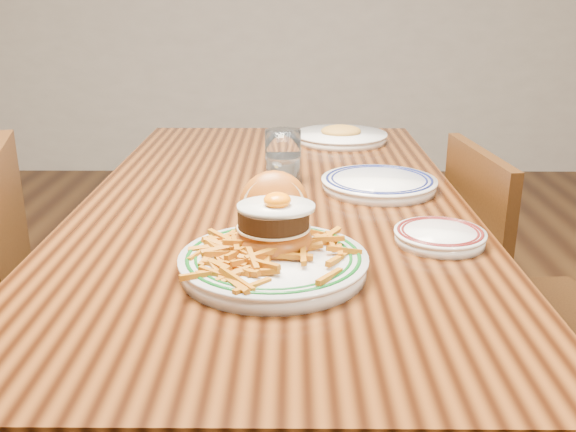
{
  "coord_description": "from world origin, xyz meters",
  "views": [
    {
      "loc": [
        0.04,
        -1.37,
        1.19
      ],
      "look_at": [
        0.03,
        -0.36,
        0.84
      ],
      "focal_mm": 40.0,
      "sensor_mm": 36.0,
      "label": 1
    }
  ],
  "objects_px": {
    "main_plate": "(274,245)",
    "side_plate": "(440,235)",
    "table": "(275,236)",
    "chair_right": "(510,302)"
  },
  "relations": [
    {
      "from": "main_plate",
      "to": "table",
      "type": "bearing_deg",
      "value": 90.6
    },
    {
      "from": "main_plate",
      "to": "side_plate",
      "type": "xyz_separation_m",
      "value": [
        0.3,
        0.12,
        -0.03
      ]
    },
    {
      "from": "table",
      "to": "main_plate",
      "type": "xyz_separation_m",
      "value": [
        0.01,
        -0.38,
        0.13
      ]
    },
    {
      "from": "main_plate",
      "to": "side_plate",
      "type": "distance_m",
      "value": 0.33
    },
    {
      "from": "main_plate",
      "to": "side_plate",
      "type": "bearing_deg",
      "value": 20.4
    },
    {
      "from": "table",
      "to": "chair_right",
      "type": "distance_m",
      "value": 0.63
    },
    {
      "from": "chair_right",
      "to": "main_plate",
      "type": "height_order",
      "value": "main_plate"
    },
    {
      "from": "table",
      "to": "main_plate",
      "type": "distance_m",
      "value": 0.4
    },
    {
      "from": "main_plate",
      "to": "chair_right",
      "type": "bearing_deg",
      "value": 38.2
    },
    {
      "from": "side_plate",
      "to": "chair_right",
      "type": "bearing_deg",
      "value": 31.13
    }
  ]
}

